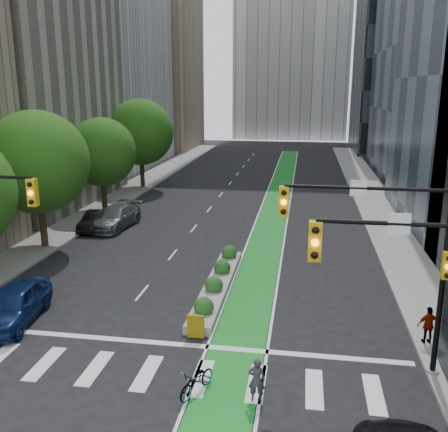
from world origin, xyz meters
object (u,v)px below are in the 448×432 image
(parked_car_left_mid, at_px, (95,221))
(pedestrian_far, at_px, (429,325))
(cyclist, at_px, (257,380))
(parked_car_left_near, at_px, (14,304))
(parked_car_left_far, at_px, (115,217))
(bicycle, at_px, (197,381))
(median_planter, at_px, (218,283))

(parked_car_left_mid, bearing_deg, pedestrian_far, -37.22)
(cyclist, distance_m, parked_car_left_mid, 23.03)
(parked_car_left_near, distance_m, parked_car_left_mid, 14.80)
(parked_car_left_near, xyz_separation_m, parked_car_left_far, (-1.24, 15.30, -0.04))
(parked_car_left_near, bearing_deg, parked_car_left_mid, 92.84)
(bicycle, relative_size, cyclist, 1.15)
(pedestrian_far, bearing_deg, cyclist, 26.58)
(bicycle, distance_m, cyclist, 2.05)
(cyclist, height_order, parked_car_left_far, parked_car_left_far)
(median_planter, height_order, parked_car_left_near, parked_car_left_near)
(parked_car_left_far, bearing_deg, pedestrian_far, -31.86)
(cyclist, distance_m, parked_car_left_far, 22.90)
(bicycle, relative_size, parked_car_left_mid, 0.44)
(median_planter, height_order, pedestrian_far, pedestrian_far)
(bicycle, bearing_deg, median_planter, 119.72)
(parked_car_left_near, xyz_separation_m, parked_car_left_mid, (-2.50, 14.59, -0.17))
(parked_car_left_mid, relative_size, pedestrian_far, 2.63)
(pedestrian_far, bearing_deg, parked_car_left_mid, -44.43)
(parked_car_left_mid, xyz_separation_m, parked_car_left_far, (1.26, 0.71, 0.13))
(parked_car_left_near, height_order, parked_car_left_far, parked_car_left_near)
(bicycle, bearing_deg, parked_car_left_mid, 146.23)
(parked_car_left_far, bearing_deg, bicycle, -55.68)
(median_planter, height_order, bicycle, median_planter)
(cyclist, distance_m, parked_car_left_near, 11.79)
(bicycle, height_order, pedestrian_far, pedestrian_far)
(cyclist, bearing_deg, parked_car_left_near, -19.30)
(pedestrian_far, bearing_deg, parked_car_left_far, -47.58)
(median_planter, bearing_deg, pedestrian_far, -25.09)
(bicycle, xyz_separation_m, parked_car_left_mid, (-11.56, 18.49, 0.20))
(parked_car_left_near, bearing_deg, parked_car_left_far, 87.74)
(bicycle, distance_m, parked_car_left_far, 21.79)
(bicycle, distance_m, parked_car_left_mid, 21.80)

